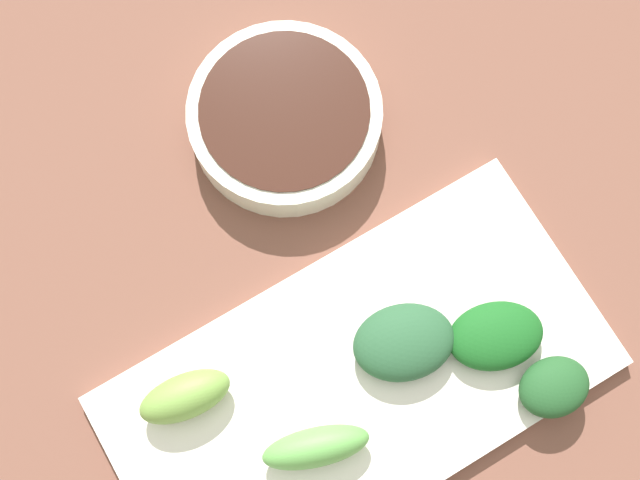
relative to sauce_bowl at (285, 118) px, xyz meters
The scene contains 8 objects.
tabletop 0.11m from the sauce_bowl, 15.39° to the right, with size 2.10×2.10×0.02m, color brown.
sauce_bowl is the anchor object (origin of this frame).
serving_plate 0.20m from the sauce_bowl, 15.32° to the right, with size 0.18×0.35×0.01m, color silver.
broccoli_stalk_0 0.22m from the sauce_bowl, 48.15° to the right, with size 0.03×0.06×0.03m, color #739E43.
broccoli_leafy_1 0.19m from the sauce_bowl, ahead, with size 0.05×0.07×0.03m, color #275332.
broccoli_leafy_2 0.27m from the sauce_bowl, 12.73° to the left, with size 0.04×0.05×0.02m, color #204F25.
broccoli_leafy_3 0.22m from the sauce_bowl, 11.71° to the left, with size 0.05×0.07×0.02m, color #17571D.
broccoli_stalk_4 0.24m from the sauce_bowl, 24.86° to the right, with size 0.03×0.07×0.03m, color #5EA44B.
Camera 1 is at (0.11, -0.07, 0.61)m, focal length 45.86 mm.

